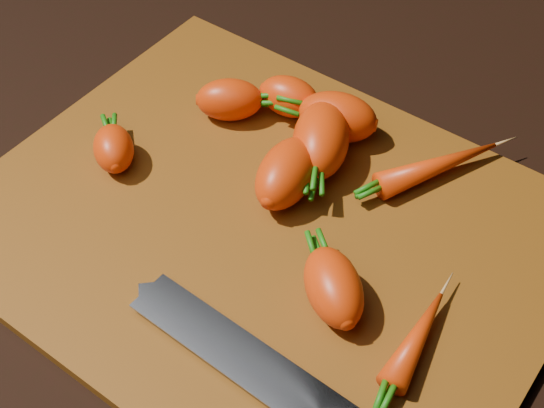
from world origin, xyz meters
The scene contains 12 objects.
ground centered at (0.00, 0.00, -0.01)m, with size 2.00×2.00×0.01m, color black.
cutting_board centered at (0.00, 0.00, 0.01)m, with size 0.50×0.40×0.01m, color #7A3F0A.
carrot_0 centered at (-0.11, 0.09, 0.03)m, with size 0.06×0.04×0.04m, color #ED3C0B.
carrot_1 centered at (-0.16, -0.02, 0.03)m, with size 0.05×0.04×0.04m, color #ED3C0B.
carrot_2 centered at (-0.01, 0.09, 0.04)m, with size 0.09×0.05×0.05m, color #ED3C0B.
carrot_3 centered at (-0.01, 0.04, 0.04)m, with size 0.08×0.05×0.05m, color #ED3C0B.
carrot_4 centered at (-0.01, 0.13, 0.04)m, with size 0.08×0.05×0.05m, color #ED3C0B.
carrot_5 centered at (-0.07, 0.13, 0.03)m, with size 0.06×0.04×0.04m, color #ED3C0B.
carrot_6 centered at (0.09, -0.03, 0.03)m, with size 0.07×0.04×0.04m, color #ED3C0B.
carrot_7 centered at (0.09, 0.14, 0.02)m, with size 0.12×0.03×0.03m, color #ED3C0B.
carrot_8 centered at (0.16, -0.03, 0.02)m, with size 0.09×0.02×0.02m, color #ED3C0B.
knife centered at (0.10, -0.12, 0.02)m, with size 0.35×0.04×0.02m.
Camera 1 is at (0.25, -0.34, 0.52)m, focal length 50.00 mm.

